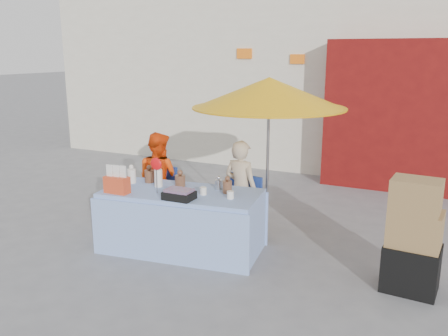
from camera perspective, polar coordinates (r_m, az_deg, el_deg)
The scene contains 10 objects.
ground at distance 5.74m, azimuth -4.50°, elevation -10.84°, with size 80.00×80.00×0.00m, color slate.
backdrop at distance 12.22m, azimuth 16.21°, elevation 16.67°, with size 14.00×8.00×7.80m.
market_table at distance 5.87m, azimuth -5.15°, elevation -6.22°, with size 2.06×1.16×1.18m.
chair_left at distance 6.69m, azimuth -8.33°, elevation -4.94°, with size 0.56×0.55×0.85m.
chair_right at distance 6.11m, azimuth 1.53°, elevation -6.63°, with size 0.56×0.55×0.85m.
vendor_orange at distance 6.68m, azimuth -7.83°, elevation -1.31°, with size 0.64×0.50×1.32m, color #F8480D.
vendor_beige at distance 6.10m, azimuth 2.05°, elevation -2.71°, with size 0.48×0.31×1.31m, color #CAB18F.
umbrella at distance 5.90m, azimuth 5.45°, elevation 8.91°, with size 1.90×1.90×2.09m.
box_stack at distance 5.19m, azimuth 21.81°, elevation -8.06°, with size 0.56×0.47×1.18m.
tarp_bundle at distance 6.10m, azimuth -10.44°, elevation -8.15°, with size 0.59×0.47×0.27m, color yellow.
Camera 1 is at (2.64, -4.50, 2.40)m, focal length 38.00 mm.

